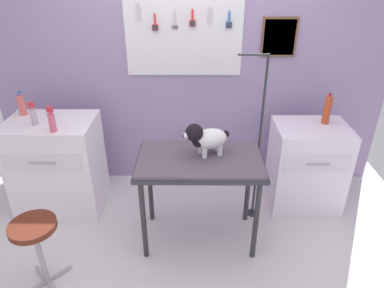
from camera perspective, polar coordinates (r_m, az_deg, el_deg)
The scene contains 12 objects.
ground at distance 3.14m, azimuth -0.49°, elevation -18.26°, with size 4.40×4.00×0.04m, color silver.
rear_wall_panel at distance 3.60m, azimuth -0.24°, elevation 10.63°, with size 4.00×0.11×2.30m.
grooming_table at distance 2.85m, azimuth 1.27°, elevation -3.74°, with size 1.02×0.60×0.83m.
grooming_arm at distance 3.18m, azimuth 10.65°, elevation -0.72°, with size 0.30×0.11×1.59m.
dog at distance 2.78m, azimuth 2.22°, elevation 1.00°, with size 0.38×0.26×0.28m.
counter_left at distance 3.63m, azimuth -21.00°, elevation -3.26°, with size 0.80×0.58×0.94m.
cabinet_right at distance 3.63m, azimuth 18.10°, elevation -3.46°, with size 0.68×0.54×0.87m.
stool at distance 2.84m, azimuth -24.19°, elevation -13.47°, with size 0.33×0.33×0.59m.
spray_bottle_tall at distance 3.63m, azimuth -25.99°, elevation 5.79°, with size 0.07×0.07×0.24m.
spray_bottle_short at distance 3.17m, azimuth -21.84°, elevation 3.48°, with size 0.06×0.06×0.23m.
detangler_spray at distance 3.37m, azimuth -24.40°, elevation 4.27°, with size 0.05×0.05×0.21m.
soda_bottle at distance 3.49m, azimuth 21.15°, elevation 5.28°, with size 0.07×0.07×0.29m.
Camera 1 is at (0.04, -2.15, 2.27)m, focal length 32.76 mm.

